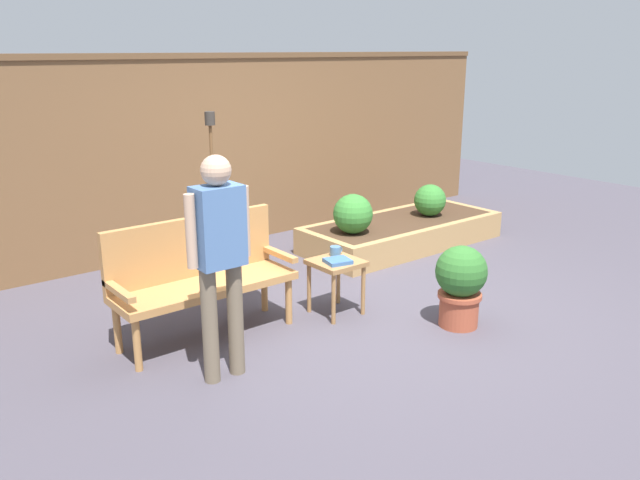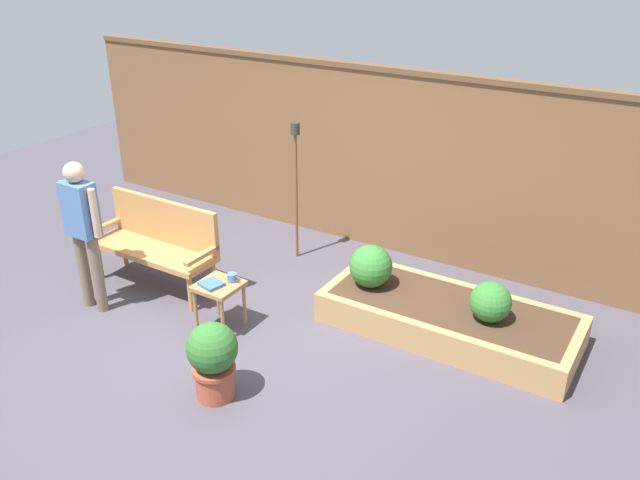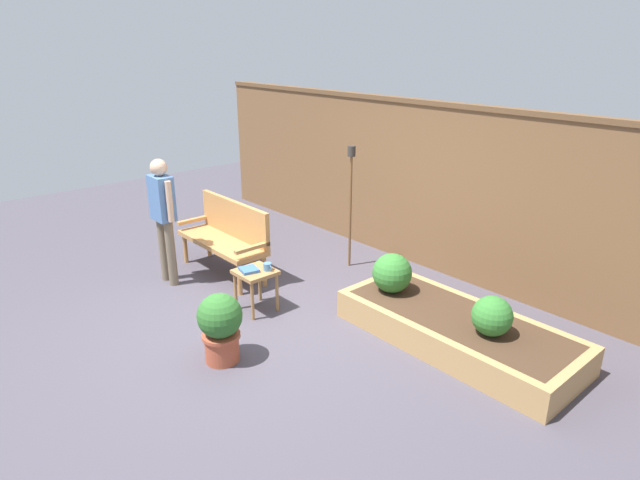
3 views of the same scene
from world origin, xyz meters
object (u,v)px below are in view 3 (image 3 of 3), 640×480
object	(u,v)px
side_table	(256,277)
shrub_near_bench	(392,273)
garden_bench	(228,232)
person_by_bench	(163,211)
book_on_table	(249,270)
potted_boxwood	(220,325)
tiki_torch	(351,185)
cup_on_table	(268,267)
shrub_far_corner	(492,316)

from	to	relation	value
side_table	shrub_near_bench	size ratio (longest dim) A/B	1.13
garden_bench	person_by_bench	bearing A→B (deg)	-106.97
book_on_table	shrub_near_bench	distance (m)	1.55
potted_boxwood	tiki_torch	size ratio (longest dim) A/B	0.42
tiki_torch	person_by_bench	bearing A→B (deg)	-118.52
tiki_torch	person_by_bench	world-z (taller)	tiki_torch
garden_bench	person_by_bench	size ratio (longest dim) A/B	0.92
side_table	person_by_bench	bearing A→B (deg)	-163.96
side_table	cup_on_table	world-z (taller)	cup_on_table
cup_on_table	shrub_far_corner	bearing A→B (deg)	22.32
garden_bench	side_table	distance (m)	1.17
book_on_table	shrub_far_corner	distance (m)	2.57
cup_on_table	book_on_table	world-z (taller)	cup_on_table
tiki_torch	side_table	bearing A→B (deg)	-82.53
shrub_far_corner	garden_bench	bearing A→B (deg)	-168.92
side_table	tiki_torch	xyz separation A→B (m)	(-0.22, 1.67, 0.72)
garden_bench	cup_on_table	bearing A→B (deg)	-11.49
garden_bench	side_table	size ratio (longest dim) A/B	3.00
shrub_far_corner	person_by_bench	size ratio (longest dim) A/B	0.24
person_by_bench	potted_boxwood	bearing A→B (deg)	-12.94
cup_on_table	shrub_near_bench	distance (m)	1.35
potted_boxwood	shrub_far_corner	world-z (taller)	potted_boxwood
garden_bench	shrub_near_bench	distance (m)	2.29
person_by_bench	garden_bench	bearing A→B (deg)	73.03
shrub_near_bench	tiki_torch	distance (m)	1.58
book_on_table	shrub_far_corner	size ratio (longest dim) A/B	0.54
garden_bench	side_table	xyz separation A→B (m)	(1.11, -0.35, -0.15)
side_table	tiki_torch	world-z (taller)	tiki_torch
shrub_far_corner	person_by_bench	distance (m)	3.92
cup_on_table	book_on_table	distance (m)	0.21
shrub_far_corner	person_by_bench	bearing A→B (deg)	-158.89
cup_on_table	person_by_bench	bearing A→B (deg)	-160.83
shrub_near_bench	shrub_far_corner	bearing A→B (deg)	0.00
garden_bench	shrub_near_bench	size ratio (longest dim) A/B	3.38
shrub_far_corner	tiki_torch	bearing A→B (deg)	165.55
garden_bench	book_on_table	distance (m)	1.15
side_table	shrub_far_corner	world-z (taller)	shrub_far_corner
shrub_near_bench	book_on_table	bearing A→B (deg)	-136.11
tiki_torch	person_by_bench	size ratio (longest dim) A/B	1.04
potted_boxwood	tiki_torch	world-z (taller)	tiki_torch
cup_on_table	potted_boxwood	world-z (taller)	potted_boxwood
tiki_torch	garden_bench	bearing A→B (deg)	-124.08
book_on_table	shrub_far_corner	world-z (taller)	shrub_far_corner
book_on_table	potted_boxwood	distance (m)	1.02
garden_bench	potted_boxwood	size ratio (longest dim) A/B	2.11
book_on_table	tiki_torch	distance (m)	1.84
potted_boxwood	book_on_table	bearing A→B (deg)	130.33
cup_on_table	potted_boxwood	xyz separation A→B (m)	(0.54, -0.94, -0.14)
potted_boxwood	shrub_near_bench	xyz separation A→B (m)	(0.46, 1.85, 0.13)
side_table	potted_boxwood	bearing A→B (deg)	-53.17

